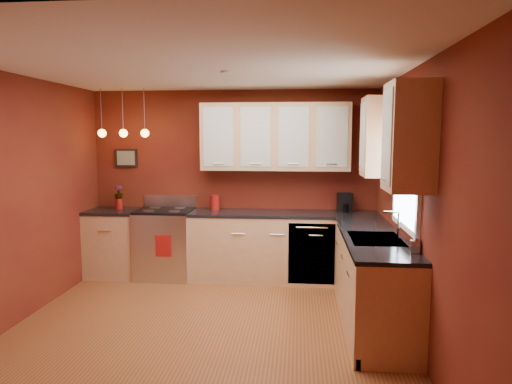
# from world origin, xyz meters

# --- Properties ---
(floor) EXTENTS (4.20, 4.20, 0.00)m
(floor) POSITION_xyz_m (0.00, 0.00, 0.00)
(floor) COLOR brown
(floor) RESTS_ON ground
(ceiling) EXTENTS (4.00, 4.20, 0.02)m
(ceiling) POSITION_xyz_m (0.00, 0.00, 2.60)
(ceiling) COLOR silver
(ceiling) RESTS_ON wall_back
(wall_back) EXTENTS (4.00, 0.02, 2.60)m
(wall_back) POSITION_xyz_m (0.00, 2.10, 1.30)
(wall_back) COLOR maroon
(wall_back) RESTS_ON floor
(wall_front) EXTENTS (4.00, 0.02, 2.60)m
(wall_front) POSITION_xyz_m (0.00, -2.10, 1.30)
(wall_front) COLOR maroon
(wall_front) RESTS_ON floor
(wall_left) EXTENTS (0.02, 4.20, 2.60)m
(wall_left) POSITION_xyz_m (-2.00, 0.00, 1.30)
(wall_left) COLOR maroon
(wall_left) RESTS_ON floor
(wall_right) EXTENTS (0.02, 4.20, 2.60)m
(wall_right) POSITION_xyz_m (2.00, 0.00, 1.30)
(wall_right) COLOR maroon
(wall_right) RESTS_ON floor
(base_cabinets_back_left) EXTENTS (0.70, 0.60, 0.90)m
(base_cabinets_back_left) POSITION_xyz_m (-1.65, 1.80, 0.45)
(base_cabinets_back_left) COLOR tan
(base_cabinets_back_left) RESTS_ON floor
(base_cabinets_back_right) EXTENTS (2.54, 0.60, 0.90)m
(base_cabinets_back_right) POSITION_xyz_m (0.73, 1.80, 0.45)
(base_cabinets_back_right) COLOR tan
(base_cabinets_back_right) RESTS_ON floor
(base_cabinets_right) EXTENTS (0.60, 2.10, 0.90)m
(base_cabinets_right) POSITION_xyz_m (1.70, 0.45, 0.45)
(base_cabinets_right) COLOR tan
(base_cabinets_right) RESTS_ON floor
(counter_back_left) EXTENTS (0.70, 0.62, 0.04)m
(counter_back_left) POSITION_xyz_m (-1.65, 1.80, 0.92)
(counter_back_left) COLOR black
(counter_back_left) RESTS_ON base_cabinets_back_left
(counter_back_right) EXTENTS (2.54, 0.62, 0.04)m
(counter_back_right) POSITION_xyz_m (0.73, 1.80, 0.92)
(counter_back_right) COLOR black
(counter_back_right) RESTS_ON base_cabinets_back_right
(counter_right) EXTENTS (0.62, 2.10, 0.04)m
(counter_right) POSITION_xyz_m (1.70, 0.45, 0.92)
(counter_right) COLOR black
(counter_right) RESTS_ON base_cabinets_right
(gas_range) EXTENTS (0.76, 0.64, 1.11)m
(gas_range) POSITION_xyz_m (-0.92, 1.80, 0.48)
(gas_range) COLOR silver
(gas_range) RESTS_ON floor
(dishwasher_front) EXTENTS (0.60, 0.02, 0.80)m
(dishwasher_front) POSITION_xyz_m (1.10, 1.51, 0.45)
(dishwasher_front) COLOR silver
(dishwasher_front) RESTS_ON base_cabinets_back_right
(sink) EXTENTS (0.50, 0.70, 0.33)m
(sink) POSITION_xyz_m (1.70, 0.30, 0.92)
(sink) COLOR gray
(sink) RESTS_ON counter_right
(window) EXTENTS (0.06, 1.02, 1.22)m
(window) POSITION_xyz_m (1.97, 0.30, 1.69)
(window) COLOR white
(window) RESTS_ON wall_right
(upper_cabinets_back) EXTENTS (2.00, 0.35, 0.90)m
(upper_cabinets_back) POSITION_xyz_m (0.60, 1.93, 1.95)
(upper_cabinets_back) COLOR tan
(upper_cabinets_back) RESTS_ON wall_back
(upper_cabinets_right) EXTENTS (0.35, 1.95, 0.90)m
(upper_cabinets_right) POSITION_xyz_m (1.82, 0.32, 1.95)
(upper_cabinets_right) COLOR tan
(upper_cabinets_right) RESTS_ON wall_right
(wall_picture) EXTENTS (0.32, 0.03, 0.26)m
(wall_picture) POSITION_xyz_m (-1.55, 2.08, 1.65)
(wall_picture) COLOR black
(wall_picture) RESTS_ON wall_back
(pendant_lights) EXTENTS (0.71, 0.11, 0.66)m
(pendant_lights) POSITION_xyz_m (-1.45, 1.75, 2.01)
(pendant_lights) COLOR gray
(pendant_lights) RESTS_ON ceiling
(red_canister) EXTENTS (0.14, 0.14, 0.21)m
(red_canister) POSITION_xyz_m (-0.23, 1.92, 1.04)
(red_canister) COLOR maroon
(red_canister) RESTS_ON counter_back_right
(red_vase) EXTENTS (0.09, 0.09, 0.15)m
(red_vase) POSITION_xyz_m (-1.60, 1.87, 1.01)
(red_vase) COLOR maroon
(red_vase) RESTS_ON counter_back_left
(flowers) EXTENTS (0.14, 0.14, 0.21)m
(flowers) POSITION_xyz_m (-1.60, 1.87, 1.17)
(flowers) COLOR maroon
(flowers) RESTS_ON red_vase
(coffee_maker) EXTENTS (0.21, 0.21, 0.26)m
(coffee_maker) POSITION_xyz_m (1.55, 1.93, 1.06)
(coffee_maker) COLOR black
(coffee_maker) RESTS_ON counter_back_right
(soap_pump) EXTENTS (0.09, 0.09, 0.17)m
(soap_pump) POSITION_xyz_m (1.95, -0.25, 1.02)
(soap_pump) COLOR silver
(soap_pump) RESTS_ON counter_right
(dish_towel) EXTENTS (0.21, 0.01, 0.29)m
(dish_towel) POSITION_xyz_m (-0.85, 1.47, 0.52)
(dish_towel) COLOR maroon
(dish_towel) RESTS_ON gas_range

